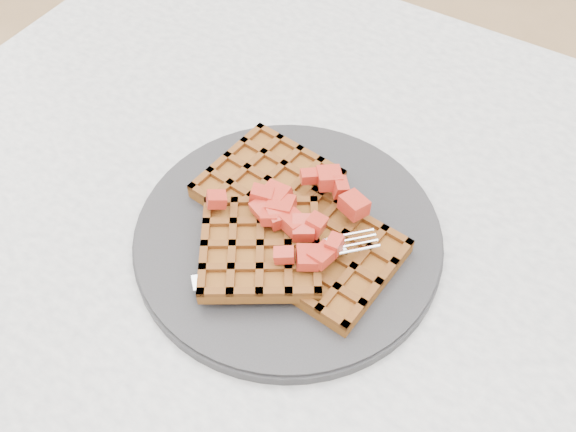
{
  "coord_description": "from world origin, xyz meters",
  "views": [
    {
      "loc": [
        0.07,
        -0.34,
        1.26
      ],
      "look_at": [
        -0.13,
        -0.03,
        0.79
      ],
      "focal_mm": 40.0,
      "sensor_mm": 36.0,
      "label": 1
    }
  ],
  "objects": [
    {
      "name": "table",
      "position": [
        0.0,
        0.0,
        0.64
      ],
      "size": [
        1.2,
        0.8,
        0.75
      ],
      "color": "silver",
      "rests_on": "ground"
    },
    {
      "name": "plate",
      "position": [
        -0.13,
        -0.03,
        0.76
      ],
      "size": [
        0.3,
        0.3,
        0.02
      ],
      "primitive_type": "cylinder",
      "color": "#242427",
      "rests_on": "table"
    },
    {
      "name": "waffles",
      "position": [
        -0.13,
        -0.03,
        0.78
      ],
      "size": [
        0.22,
        0.21,
        0.03
      ],
      "color": "brown",
      "rests_on": "plate"
    },
    {
      "name": "strawberry_pile",
      "position": [
        -0.13,
        -0.03,
        0.8
      ],
      "size": [
        0.15,
        0.15,
        0.02
      ],
      "primitive_type": null,
      "color": "#970D04",
      "rests_on": "waffles"
    },
    {
      "name": "fork",
      "position": [
        -0.09,
        -0.06,
        0.77
      ],
      "size": [
        0.14,
        0.14,
        0.02
      ],
      "primitive_type": null,
      "rotation": [
        0.0,
        0.0,
        -0.79
      ],
      "color": "silver",
      "rests_on": "plate"
    }
  ]
}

